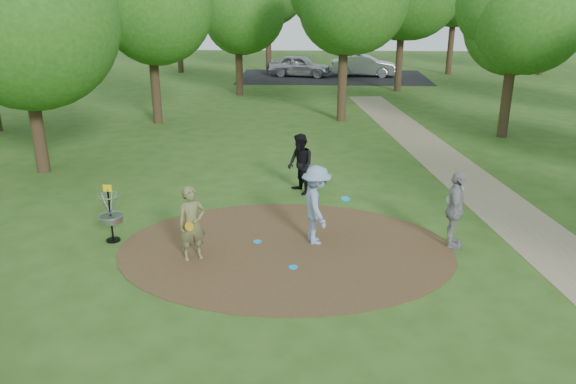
{
  "coord_description": "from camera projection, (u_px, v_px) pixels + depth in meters",
  "views": [
    {
      "loc": [
        0.67,
        -12.74,
        6.12
      ],
      "look_at": [
        0.0,
        1.2,
        1.1
      ],
      "focal_mm": 35.0,
      "sensor_mm": 36.0,
      "label": 1
    }
  ],
  "objects": [
    {
      "name": "car_right",
      "position": [
        364.0,
        66.0,
        42.3
      ],
      "size": [
        5.0,
        2.15,
        1.6
      ],
      "primitive_type": "imported",
      "rotation": [
        0.0,
        0.0,
        1.47
      ],
      "color": "#A8AAAF",
      "rests_on": "ground"
    },
    {
      "name": "player_throwing_with_disc",
      "position": [
        316.0,
        205.0,
        14.13
      ],
      "size": [
        1.39,
        1.46,
        2.05
      ],
      "color": "#7E98BC",
      "rests_on": "ground"
    },
    {
      "name": "dirt_clearing",
      "position": [
        286.0,
        249.0,
        14.07
      ],
      "size": [
        8.4,
        8.4,
        0.02
      ],
      "primitive_type": "cylinder",
      "color": "#47301C",
      "rests_on": "ground"
    },
    {
      "name": "disc_ground_blue",
      "position": [
        293.0,
        267.0,
        13.1
      ],
      "size": [
        0.22,
        0.22,
        0.02
      ],
      "primitive_type": "cylinder",
      "color": "#0EA4EE",
      "rests_on": "dirt_clearing"
    },
    {
      "name": "parking_lot",
      "position": [
        333.0,
        77.0,
        42.18
      ],
      "size": [
        14.0,
        8.0,
        0.01
      ],
      "primitive_type": "cube",
      "color": "black",
      "rests_on": "ground"
    },
    {
      "name": "car_left",
      "position": [
        300.0,
        66.0,
        42.23
      ],
      "size": [
        4.95,
        2.74,
        1.59
      ],
      "primitive_type": "imported",
      "rotation": [
        0.0,
        0.0,
        1.38
      ],
      "color": "#ACADB4",
      "rests_on": "ground"
    },
    {
      "name": "player_waiting_with_disc",
      "position": [
        455.0,
        210.0,
        13.93
      ],
      "size": [
        0.7,
        1.23,
        1.97
      ],
      "color": "gray",
      "rests_on": "ground"
    },
    {
      "name": "player_observer_with_disc",
      "position": [
        192.0,
        224.0,
        13.28
      ],
      "size": [
        0.8,
        0.7,
        1.83
      ],
      "color": "olive",
      "rests_on": "ground"
    },
    {
      "name": "disc_golf_basket",
      "position": [
        110.0,
        209.0,
        14.27
      ],
      "size": [
        0.63,
        0.63,
        1.54
      ],
      "color": "black",
      "rests_on": "ground"
    },
    {
      "name": "footpath",
      "position": [
        522.0,
        223.0,
        15.66
      ],
      "size": [
        7.55,
        39.89,
        0.01
      ],
      "primitive_type": "cube",
      "rotation": [
        0.0,
        0.0,
        0.14
      ],
      "color": "#8C7A5B",
      "rests_on": "ground"
    },
    {
      "name": "disc_ground_cyan",
      "position": [
        257.0,
        242.0,
        14.44
      ],
      "size": [
        0.22,
        0.22,
        0.02
      ],
      "primitive_type": "cylinder",
      "color": "#1A9BD5",
      "rests_on": "dirt_clearing"
    },
    {
      "name": "tree_ring",
      "position": [
        348.0,
        18.0,
        20.75
      ],
      "size": [
        37.68,
        45.41,
        9.15
      ],
      "color": "#332316",
      "rests_on": "ground"
    },
    {
      "name": "ground",
      "position": [
        286.0,
        249.0,
        14.08
      ],
      "size": [
        100.0,
        100.0,
        0.0
      ],
      "primitive_type": "plane",
      "color": "#2D5119",
      "rests_on": "ground"
    },
    {
      "name": "player_walking_with_disc",
      "position": [
        300.0,
        164.0,
        17.67
      ],
      "size": [
        1.09,
        1.17,
        1.93
      ],
      "color": "black",
      "rests_on": "ground"
    }
  ]
}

